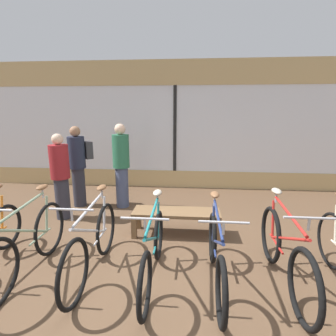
{
  "coord_description": "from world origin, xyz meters",
  "views": [
    {
      "loc": [
        0.42,
        -2.91,
        1.99
      ],
      "look_at": [
        0.0,
        1.81,
        0.95
      ],
      "focal_mm": 28.0,
      "sensor_mm": 36.0,
      "label": 1
    }
  ],
  "objects_px": {
    "bicycle_left": "(27,244)",
    "bicycle_center": "(153,252)",
    "bicycle_center_left": "(93,244)",
    "bicycle_right": "(284,253)",
    "customer_by_window": "(121,164)",
    "customer_mid_floor": "(61,175)",
    "customer_near_rack": "(78,164)",
    "bicycle_center_right": "(216,256)",
    "display_bench": "(176,215)"
  },
  "relations": [
    {
      "from": "bicycle_left",
      "to": "bicycle_center",
      "type": "distance_m",
      "value": 1.54
    },
    {
      "from": "bicycle_center_left",
      "to": "bicycle_right",
      "type": "distance_m",
      "value": 2.26
    },
    {
      "from": "bicycle_center_left",
      "to": "customer_by_window",
      "type": "relative_size",
      "value": 1.01
    },
    {
      "from": "bicycle_left",
      "to": "customer_mid_floor",
      "type": "distance_m",
      "value": 1.83
    },
    {
      "from": "customer_by_window",
      "to": "customer_mid_floor",
      "type": "bearing_deg",
      "value": -143.87
    },
    {
      "from": "customer_near_rack",
      "to": "customer_by_window",
      "type": "height_order",
      "value": "customer_by_window"
    },
    {
      "from": "bicycle_center_left",
      "to": "bicycle_center",
      "type": "relative_size",
      "value": 1.02
    },
    {
      "from": "bicycle_left",
      "to": "bicycle_center_right",
      "type": "height_order",
      "value": "bicycle_left"
    },
    {
      "from": "bicycle_right",
      "to": "customer_near_rack",
      "type": "xyz_separation_m",
      "value": [
        -3.42,
        2.33,
        0.51
      ]
    },
    {
      "from": "bicycle_right",
      "to": "bicycle_left",
      "type": "bearing_deg",
      "value": -178.55
    },
    {
      "from": "customer_by_window",
      "to": "bicycle_left",
      "type": "bearing_deg",
      "value": -102.43
    },
    {
      "from": "bicycle_left",
      "to": "customer_mid_floor",
      "type": "relative_size",
      "value": 1.13
    },
    {
      "from": "bicycle_center_right",
      "to": "bicycle_right",
      "type": "relative_size",
      "value": 0.95
    },
    {
      "from": "bicycle_center_right",
      "to": "customer_mid_floor",
      "type": "bearing_deg",
      "value": 147.44
    },
    {
      "from": "bicycle_center",
      "to": "customer_near_rack",
      "type": "relative_size",
      "value": 1.02
    },
    {
      "from": "display_bench",
      "to": "customer_mid_floor",
      "type": "distance_m",
      "value": 2.27
    },
    {
      "from": "bicycle_left",
      "to": "customer_mid_floor",
      "type": "height_order",
      "value": "customer_mid_floor"
    },
    {
      "from": "bicycle_center_left",
      "to": "bicycle_left",
      "type": "bearing_deg",
      "value": -173.19
    },
    {
      "from": "bicycle_center_left",
      "to": "bicycle_center",
      "type": "height_order",
      "value": "bicycle_center_left"
    },
    {
      "from": "bicycle_left",
      "to": "customer_near_rack",
      "type": "bearing_deg",
      "value": 98.86
    },
    {
      "from": "bicycle_center_left",
      "to": "bicycle_right",
      "type": "bearing_deg",
      "value": -0.42
    },
    {
      "from": "bicycle_left",
      "to": "bicycle_center_left",
      "type": "relative_size",
      "value": 1.02
    },
    {
      "from": "bicycle_left",
      "to": "display_bench",
      "type": "height_order",
      "value": "bicycle_left"
    },
    {
      "from": "bicycle_right",
      "to": "customer_by_window",
      "type": "bearing_deg",
      "value": 136.91
    },
    {
      "from": "display_bench",
      "to": "customer_near_rack",
      "type": "height_order",
      "value": "customer_near_rack"
    },
    {
      "from": "bicycle_right",
      "to": "bicycle_center_left",
      "type": "bearing_deg",
      "value": 179.58
    },
    {
      "from": "bicycle_center",
      "to": "customer_mid_floor",
      "type": "height_order",
      "value": "customer_mid_floor"
    },
    {
      "from": "bicycle_left",
      "to": "customer_by_window",
      "type": "xyz_separation_m",
      "value": [
        0.53,
        2.42,
        0.51
      ]
    },
    {
      "from": "bicycle_right",
      "to": "bicycle_center_right",
      "type": "bearing_deg",
      "value": -174.96
    },
    {
      "from": "bicycle_left",
      "to": "customer_by_window",
      "type": "relative_size",
      "value": 1.03
    },
    {
      "from": "bicycle_left",
      "to": "customer_by_window",
      "type": "bearing_deg",
      "value": 77.57
    },
    {
      "from": "customer_by_window",
      "to": "bicycle_center_right",
      "type": "bearing_deg",
      "value": -54.3
    },
    {
      "from": "display_bench",
      "to": "bicycle_left",
      "type": "bearing_deg",
      "value": -144.73
    },
    {
      "from": "customer_by_window",
      "to": "customer_mid_floor",
      "type": "height_order",
      "value": "customer_by_window"
    },
    {
      "from": "bicycle_center_right",
      "to": "display_bench",
      "type": "distance_m",
      "value": 1.33
    },
    {
      "from": "bicycle_left",
      "to": "display_bench",
      "type": "xyz_separation_m",
      "value": [
        1.74,
        1.23,
        -0.07
      ]
    },
    {
      "from": "customer_near_rack",
      "to": "customer_mid_floor",
      "type": "relative_size",
      "value": 1.06
    },
    {
      "from": "bicycle_left",
      "to": "display_bench",
      "type": "distance_m",
      "value": 2.13
    },
    {
      "from": "customer_mid_floor",
      "to": "bicycle_center_right",
      "type": "bearing_deg",
      "value": -32.56
    },
    {
      "from": "bicycle_center_left",
      "to": "customer_by_window",
      "type": "bearing_deg",
      "value": 96.08
    },
    {
      "from": "customer_near_rack",
      "to": "bicycle_center_right",
      "type": "bearing_deg",
      "value": -42.21
    },
    {
      "from": "bicycle_right",
      "to": "customer_mid_floor",
      "type": "xyz_separation_m",
      "value": [
        -3.46,
        1.65,
        0.43
      ]
    },
    {
      "from": "customer_near_rack",
      "to": "customer_by_window",
      "type": "distance_m",
      "value": 0.91
    },
    {
      "from": "bicycle_center_right",
      "to": "display_bench",
      "type": "height_order",
      "value": "bicycle_center_right"
    },
    {
      "from": "bicycle_center_left",
      "to": "bicycle_center",
      "type": "xyz_separation_m",
      "value": [
        0.75,
        -0.07,
        -0.03
      ]
    },
    {
      "from": "bicycle_center",
      "to": "customer_by_window",
      "type": "bearing_deg",
      "value": 112.65
    },
    {
      "from": "customer_near_rack",
      "to": "customer_by_window",
      "type": "relative_size",
      "value": 0.97
    },
    {
      "from": "bicycle_center_left",
      "to": "bicycle_center",
      "type": "bearing_deg",
      "value": -5.4
    },
    {
      "from": "customer_near_rack",
      "to": "customer_mid_floor",
      "type": "bearing_deg",
      "value": -93.79
    },
    {
      "from": "bicycle_left",
      "to": "display_bench",
      "type": "bearing_deg",
      "value": 35.27
    }
  ]
}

